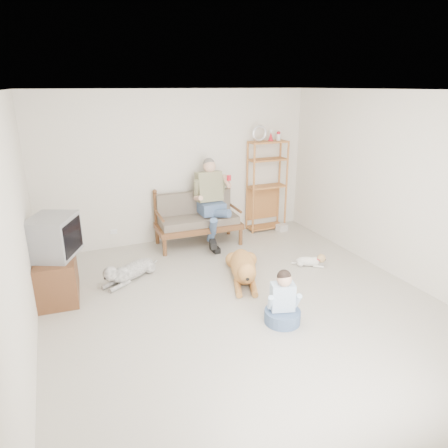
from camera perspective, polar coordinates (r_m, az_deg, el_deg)
name	(u,v)px	position (r m, az deg, el deg)	size (l,w,h in m)	color
floor	(245,307)	(5.36, 2.99, -11.70)	(5.50, 5.50, 0.00)	#BBB7A4
ceiling	(249,90)	(4.60, 3.60, 18.54)	(5.50, 5.50, 0.00)	white
wall_back	(179,167)	(7.30, -6.43, 8.04)	(5.00, 5.00, 0.00)	beige
wall_front	(448,330)	(2.84, 29.38, -13.11)	(5.00, 5.00, 0.00)	beige
wall_left	(16,238)	(4.37, -27.63, -1.79)	(5.50, 5.50, 0.00)	beige
wall_right	(403,188)	(6.30, 24.18, 4.67)	(5.50, 5.50, 0.00)	beige
loveseat	(197,218)	(7.23, -3.86, 0.90)	(1.53, 0.76, 0.95)	brown
man	(213,208)	(7.04, -1.62, 2.35)	(0.59, 0.84, 1.36)	#475A83
etagere	(267,185)	(7.87, 6.12, 5.53)	(0.78, 0.34, 2.06)	#BD773B
book_stack	(282,227)	(8.04, 8.27, -0.50)	(0.20, 0.15, 0.13)	silver
tv_stand	(57,277)	(5.90, -22.76, -6.95)	(0.56, 0.93, 0.60)	brown
crt_tv	(54,237)	(5.70, -23.17, -1.66)	(0.75, 0.81, 0.54)	slate
wall_outlet	(114,232)	(7.32, -15.48, -1.08)	(0.12, 0.02, 0.08)	silver
golden_retriever	(244,268)	(5.97, 2.82, -6.26)	(0.72, 1.45, 0.46)	#C78E45
shaggy_dog	(129,271)	(6.12, -13.48, -6.59)	(0.98, 0.75, 0.35)	white
terrier	(312,261)	(6.57, 12.46, -5.15)	(0.50, 0.38, 0.21)	silver
child	(283,304)	(4.97, 8.39, -11.20)	(0.44, 0.44, 0.70)	#475A83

